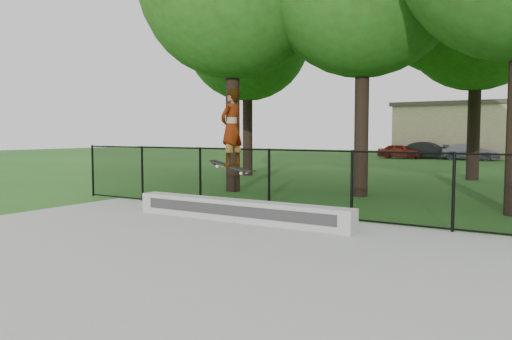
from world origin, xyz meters
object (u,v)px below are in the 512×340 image
object	(u,v)px
car_a	(400,151)
car_b	(429,150)
car_c	(470,152)
grind_ledge	(238,211)
skater_airborne	(232,129)

from	to	relation	value
car_a	car_b	bearing A→B (deg)	-66.61
car_b	car_c	xyz separation A→B (m)	(3.00, -0.56, -0.07)
grind_ledge	car_a	world-z (taller)	car_a
car_b	car_a	bearing A→B (deg)	117.91
grind_ledge	skater_airborne	distance (m)	1.71
car_a	skater_airborne	size ratio (longest dim) A/B	1.80
car_b	car_c	distance (m)	3.05
grind_ledge	car_c	size ratio (longest dim) A/B	1.44
grind_ledge	car_c	xyz separation A→B (m)	(-0.05, 29.39, 0.28)
car_b	grind_ledge	bearing A→B (deg)	-172.81
skater_airborne	car_b	bearing A→B (deg)	95.59
skater_airborne	car_a	bearing A→B (deg)	99.44
grind_ledge	car_a	bearing A→B (deg)	99.66
grind_ledge	car_c	bearing A→B (deg)	90.09
grind_ledge	car_b	xyz separation A→B (m)	(-3.04, 29.95, 0.34)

